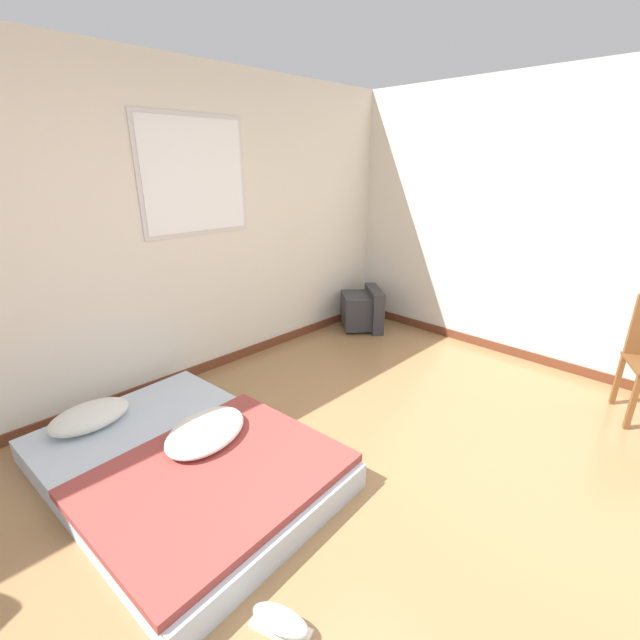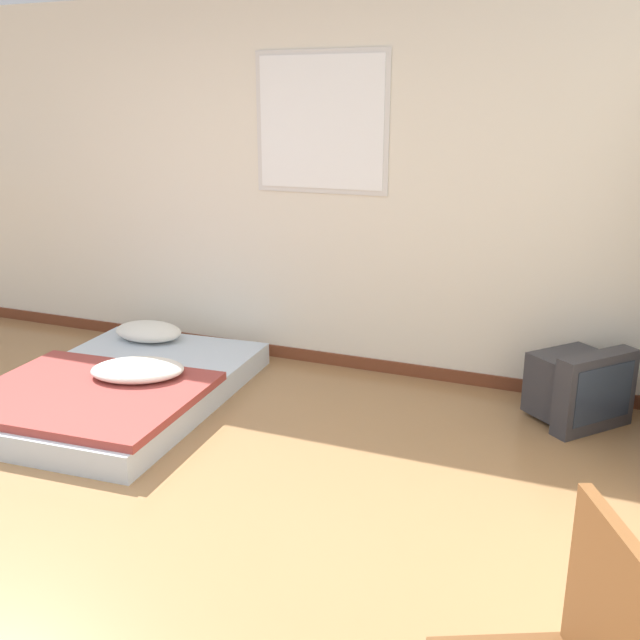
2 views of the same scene
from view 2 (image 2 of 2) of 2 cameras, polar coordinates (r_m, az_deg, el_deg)
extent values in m
plane|color=#997047|center=(3.72, -24.01, -14.89)|extent=(20.00, 20.00, 0.00)
cube|color=silver|center=(5.30, -5.23, 10.76)|extent=(8.06, 0.06, 2.60)
cube|color=brown|center=(5.55, -5.07, -2.28)|extent=(8.06, 0.02, 0.09)
cube|color=silver|center=(5.02, 0.08, 15.49)|extent=(0.97, 0.01, 0.95)
cube|color=white|center=(5.01, 0.05, 15.49)|extent=(0.90, 0.01, 0.88)
cube|color=silver|center=(4.86, -15.58, -5.31)|extent=(1.43, 1.97, 0.16)
ellipsoid|color=silver|center=(5.49, -13.56, -0.89)|extent=(0.54, 0.37, 0.14)
cube|color=#993D38|center=(4.55, -18.14, -5.66)|extent=(1.41, 1.18, 0.05)
ellipsoid|color=silver|center=(4.67, -14.38, -3.88)|extent=(0.70, 0.60, 0.11)
cube|color=#333338|center=(4.66, 19.18, -4.78)|extent=(0.52, 0.53, 0.38)
cube|color=#333338|center=(4.52, 21.13, -5.40)|extent=(0.45, 0.50, 0.48)
cube|color=#283342|center=(4.47, 21.78, -5.53)|extent=(0.29, 0.35, 0.34)
cube|color=brown|center=(1.99, 22.01, -20.81)|extent=(0.20, 0.37, 0.48)
camera|label=1|loc=(4.04, -49.28, 10.82)|focal=24.00mm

